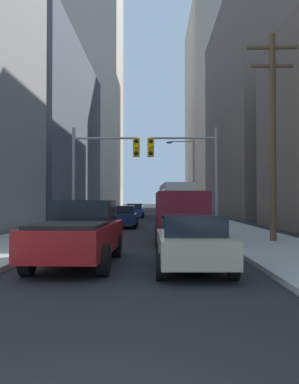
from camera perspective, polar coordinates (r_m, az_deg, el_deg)
sidewalk_left at (r=53.28m, az=-5.54°, el=-3.10°), size 3.77×160.00×0.15m
sidewalk_right at (r=53.16m, az=5.92°, el=-3.11°), size 3.77×160.00×0.15m
city_bus at (r=39.32m, az=3.57°, el=-1.10°), size 2.86×11.57×3.40m
pickup_truck_red at (r=12.29m, az=-9.79°, el=-5.65°), size 2.20×5.46×1.90m
cargo_van_maroon at (r=17.99m, az=4.26°, el=-3.10°), size 2.16×5.26×2.26m
sedan_beige at (r=11.12m, az=5.98°, el=-6.97°), size 1.95×4.23×1.52m
sedan_black at (r=24.00m, az=3.36°, el=-3.84°), size 1.95×4.24×1.52m
sedan_navy at (r=28.15m, az=-3.70°, el=-3.44°), size 1.95×4.25×1.52m
sedan_blue at (r=44.54m, az=-2.04°, el=-2.60°), size 1.95×4.24×1.52m
traffic_signal_near_left at (r=23.15m, az=-6.62°, el=4.18°), size 3.82×0.44×6.00m
traffic_signal_near_right at (r=23.02m, az=5.16°, el=4.22°), size 3.97×0.44×6.00m
utility_pole_right at (r=18.61m, az=16.86°, el=8.00°), size 2.20×0.28×9.15m
street_lamp_right at (r=37.57m, az=5.57°, el=2.92°), size 2.61×0.32×7.50m
building_left_far_tower at (r=100.32m, az=-10.99°, el=14.92°), size 23.21×18.32×59.26m
building_right_far_highrise at (r=99.52m, az=10.29°, el=10.98°), size 15.98×29.76×45.55m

